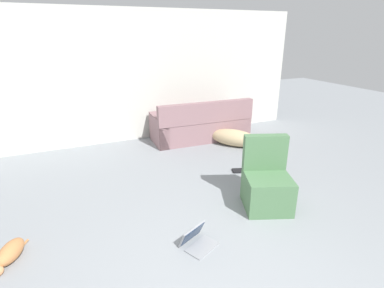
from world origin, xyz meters
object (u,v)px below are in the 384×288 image
Objects in this scene: cat at (10,253)px; laptop_open at (196,239)px; book_black at (238,171)px; side_chair at (267,184)px; dog at (238,139)px; couch at (201,126)px.

cat is 1.84m from laptop_open.
laptop_open is 2.09× the size of book_black.
side_chair reaches higher than book_black.
dog reaches higher than laptop_open.
dog is at bearing 57.87° from book_black.
cat is at bearing 39.52° from couch.
side_chair is at bearing -102.04° from book_black.
cat is 2.49× the size of book_black.
cat is at bearing -162.43° from side_chair.
laptop_open is at bearing 65.99° from couch.
cat is (-3.23, -2.47, -0.20)m from couch.
dog is 1.33× the size of side_chair.
laptop_open reaches higher than cat.
side_chair is at bearing -62.35° from dog.
side_chair is (-0.82, -1.97, 0.14)m from dog.
couch is 0.85m from dog.
side_chair reaches higher than laptop_open.
dog reaches higher than book_black.
couch is 9.82× the size of book_black.
couch is at bearing 175.88° from dog.
couch is at bearing 38.25° from laptop_open.
laptop_open is at bearing -135.04° from book_black.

